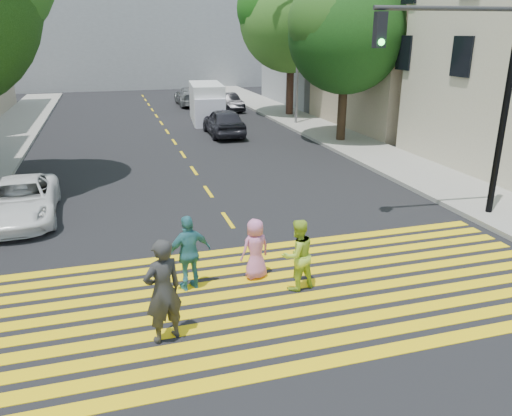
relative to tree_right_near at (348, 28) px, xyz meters
name	(u,v)px	position (x,y,z in m)	size (l,w,h in m)	color
ground	(300,325)	(-8.33, -15.49, -5.58)	(120.00, 120.00, 0.00)	black
sidewalk_left	(8,135)	(-16.83, 6.51, -5.51)	(3.00, 40.00, 0.15)	gray
sidewalk_right	(349,142)	(0.17, -0.49, -5.51)	(3.00, 60.00, 0.15)	gray
crosswalk	(279,294)	(-8.33, -14.22, -5.58)	(13.40, 5.30, 0.01)	yellow
lane_line	(164,127)	(-8.33, 7.01, -5.58)	(0.12, 34.40, 0.01)	yellow
building_right_tan	(424,39)	(6.67, 3.51, -0.58)	(10.00, 10.00, 10.00)	tan
building_right_grey	(341,38)	(6.67, 14.51, -0.58)	(10.00, 10.00, 10.00)	gray
backdrop_block	(131,26)	(-8.33, 32.51, 0.42)	(30.00, 8.00, 12.00)	gray
tree_right_near	(348,28)	(0.00, 0.00, 0.00)	(6.29, 5.73, 8.25)	black
tree_right_far	(293,14)	(0.46, 8.87, 0.94)	(8.49, 8.13, 9.66)	black
pedestrian_man	(163,291)	(-10.86, -15.21, -4.59)	(0.73, 0.48, 1.99)	#2C2C2C
pedestrian_woman	(297,255)	(-7.85, -14.06, -4.78)	(0.78, 0.61, 1.61)	#ACD137
pedestrian_child	(255,249)	(-8.58, -13.30, -4.87)	(0.70, 0.45, 1.42)	#D071A9
pedestrian_extra	(189,253)	(-10.10, -13.41, -4.73)	(1.00, 0.42, 1.71)	teal
white_sedan	(21,200)	(-14.26, -7.64, -4.97)	(2.02, 4.38, 1.22)	white
dark_car_near	(224,122)	(-5.45, 3.45, -4.83)	(1.77, 4.41, 1.50)	black
silver_car	(190,96)	(-5.24, 16.09, -4.87)	(2.00, 4.91, 1.43)	gray
dark_car_parked	(228,102)	(-3.06, 12.39, -4.95)	(1.33, 3.80, 1.25)	black
white_van	(207,104)	(-5.44, 8.15, -4.46)	(2.37, 5.17, 2.36)	silver
traffic_signal	(473,79)	(-1.71, -11.32, -1.45)	(4.34, 0.63, 6.38)	black
street_lamp	(295,35)	(-0.65, 5.47, -0.33)	(2.07, 0.44, 9.15)	gray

